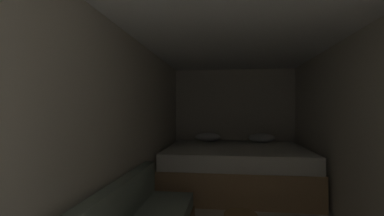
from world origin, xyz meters
name	(u,v)px	position (x,y,z in m)	size (l,w,h in m)	color
wall_back	(234,122)	(0.00, 5.12, 1.04)	(2.41, 0.05, 2.08)	beige
wall_left	(121,135)	(-1.18, 2.32, 1.04)	(0.05, 5.54, 2.08)	beige
wall_right	(379,138)	(1.18, 2.32, 1.04)	(0.05, 5.54, 2.08)	beige
ceiling_slab	(242,23)	(0.00, 2.32, 2.10)	(2.41, 5.54, 0.05)	white
bed	(236,168)	(0.00, 4.16, 0.35)	(2.19, 1.79, 0.85)	tan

